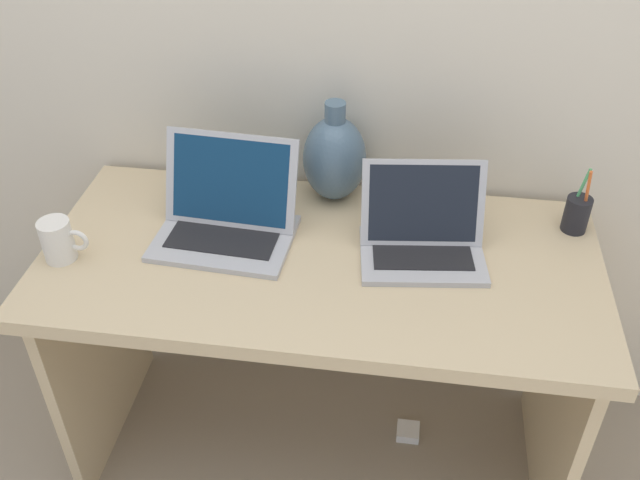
% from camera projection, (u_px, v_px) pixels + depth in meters
% --- Properties ---
extents(ground_plane, '(6.00, 6.00, 0.00)m').
position_uv_depth(ground_plane, '(320.00, 446.00, 2.21)').
color(ground_plane, gray).
extents(back_wall, '(4.40, 0.04, 2.40)m').
position_uv_depth(back_wall, '(341.00, 27.00, 1.77)').
color(back_wall, beige).
rests_on(back_wall, ground).
extents(desk, '(1.38, 0.66, 0.76)m').
position_uv_depth(desk, '(320.00, 307.00, 1.85)').
color(desk, '#D1B78C').
rests_on(desk, ground).
extents(laptop_left, '(0.36, 0.28, 0.24)m').
position_uv_depth(laptop_left, '(227.00, 211.00, 1.79)').
color(laptop_left, '#B2B2B7').
rests_on(laptop_left, desk).
extents(laptop_right, '(0.33, 0.26, 0.22)m').
position_uv_depth(laptop_right, '(422.00, 231.00, 1.73)').
color(laptop_right, '#B2B2B7').
rests_on(laptop_right, desk).
extents(green_vase, '(0.17, 0.17, 0.28)m').
position_uv_depth(green_vase, '(335.00, 158.00, 1.89)').
color(green_vase, slate).
rests_on(green_vase, desk).
extents(coffee_mug, '(0.12, 0.08, 0.11)m').
position_uv_depth(coffee_mug, '(59.00, 240.00, 1.71)').
color(coffee_mug, white).
rests_on(coffee_mug, desk).
extents(pen_cup, '(0.06, 0.06, 0.19)m').
position_uv_depth(pen_cup, '(577.00, 213.00, 1.81)').
color(pen_cup, black).
rests_on(pen_cup, desk).
extents(power_brick, '(0.07, 0.07, 0.03)m').
position_uv_depth(power_brick, '(408.00, 432.00, 2.23)').
color(power_brick, white).
rests_on(power_brick, ground).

